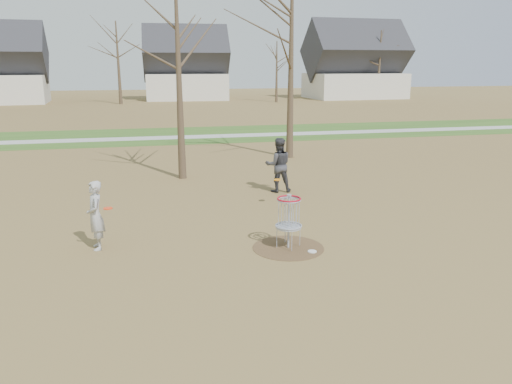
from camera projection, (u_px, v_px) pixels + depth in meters
ground at (288, 248)px, 12.53m from camera, size 160.00×160.00×0.00m
green_band at (199, 135)px, 32.39m from camera, size 160.00×8.00×0.01m
footpath at (201, 137)px, 31.44m from camera, size 160.00×1.50×0.01m
dirt_circle at (288, 248)px, 12.53m from camera, size 1.80×1.80×0.01m
player_standing at (95, 216)px, 12.27m from camera, size 0.51×0.69×1.73m
player_throwing at (278, 165)px, 17.79m from camera, size 1.01×0.82×1.95m
disc_grounded at (312, 251)px, 12.24m from camera, size 0.22×0.22×0.02m
discs_in_play at (208, 191)px, 14.16m from camera, size 5.27×3.29×0.27m
disc_golf_basket at (289, 213)px, 12.30m from camera, size 0.64×0.64×1.35m
bare_trees at (200, 54)px, 45.40m from camera, size 52.62×44.98×9.00m
houses_row at (206, 71)px, 62.24m from camera, size 56.51×10.01×7.26m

